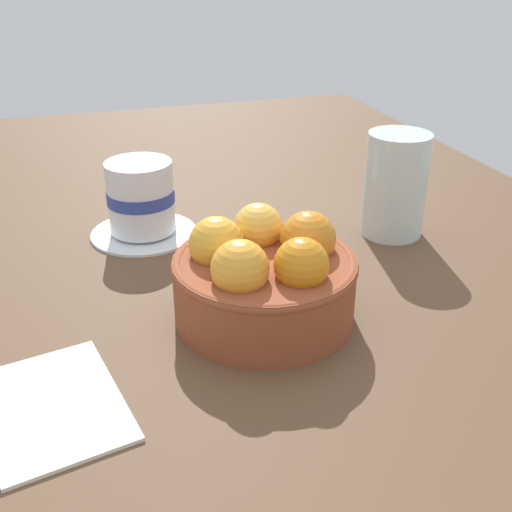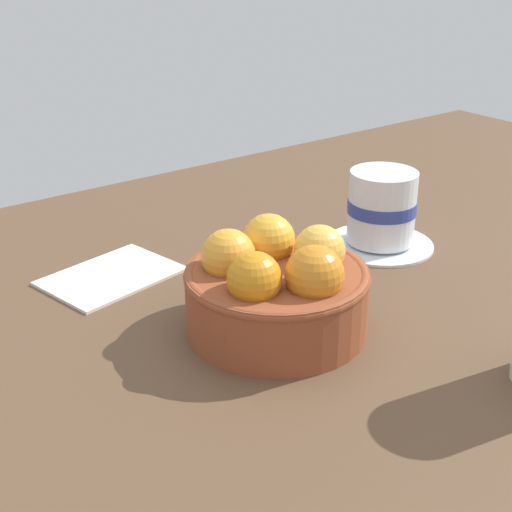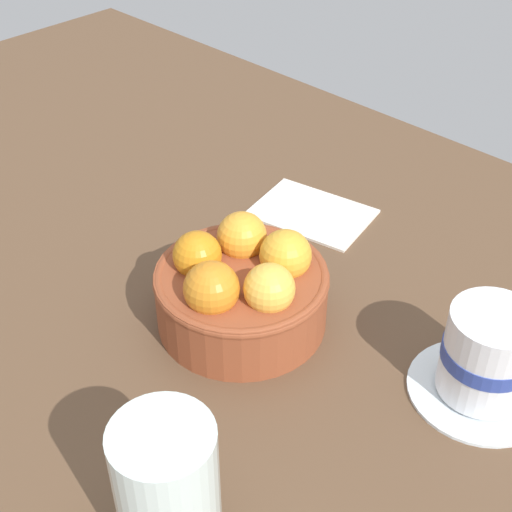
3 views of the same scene
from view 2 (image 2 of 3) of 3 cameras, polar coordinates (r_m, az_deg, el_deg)
ground_plane at (r=63.65cm, az=1.56°, el=-7.31°), size 153.87×85.81×4.05cm
terracotta_bowl at (r=60.72cm, az=1.62°, el=-2.51°), size 15.41×15.41×8.94cm
coffee_cup at (r=78.17cm, az=9.74°, el=3.38°), size 11.51×11.51×8.26cm
folded_napkin at (r=72.70cm, az=-11.20°, el=-1.43°), size 13.90×11.14×0.60cm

